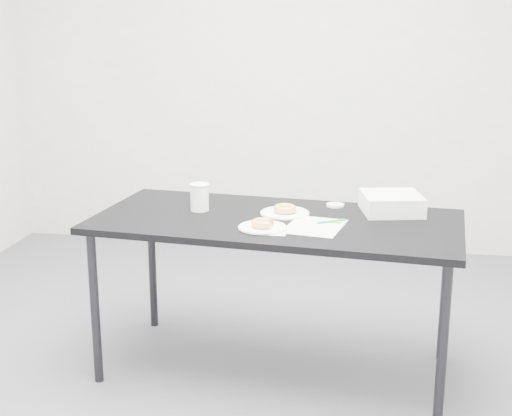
# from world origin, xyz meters

# --- Properties ---
(floor) EXTENTS (4.00, 4.00, 0.00)m
(floor) POSITION_xyz_m (0.00, 0.00, 0.00)
(floor) COLOR #49494E
(floor) RESTS_ON ground
(wall_back) EXTENTS (4.00, 0.02, 2.70)m
(wall_back) POSITION_xyz_m (0.00, 2.00, 1.35)
(wall_back) COLOR silver
(wall_back) RESTS_ON floor
(table) EXTENTS (1.72, 0.95, 0.75)m
(table) POSITION_xyz_m (0.19, 0.05, 0.70)
(table) COLOR black
(table) RESTS_ON floor
(scorecard) EXTENTS (0.28, 0.33, 0.00)m
(scorecard) POSITION_xyz_m (0.38, -0.05, 0.75)
(scorecard) COLOR white
(scorecard) RESTS_ON table
(logo_patch) EXTENTS (0.06, 0.06, 0.00)m
(logo_patch) POSITION_xyz_m (0.47, 0.03, 0.76)
(logo_patch) COLOR green
(logo_patch) RESTS_ON scorecard
(pen) EXTENTS (0.12, 0.08, 0.01)m
(pen) POSITION_xyz_m (0.44, 0.02, 0.76)
(pen) COLOR #0D9956
(pen) RESTS_ON scorecard
(napkin) EXTENTS (0.15, 0.15, 0.00)m
(napkin) POSITION_xyz_m (0.19, -0.14, 0.75)
(napkin) COLOR white
(napkin) RESTS_ON table
(plate_near) EXTENTS (0.21, 0.21, 0.01)m
(plate_near) POSITION_xyz_m (0.16, -0.12, 0.76)
(plate_near) COLOR white
(plate_near) RESTS_ON napkin
(donut_near) EXTENTS (0.11, 0.11, 0.03)m
(donut_near) POSITION_xyz_m (0.16, -0.12, 0.78)
(donut_near) COLOR #DE8946
(donut_near) RESTS_ON plate_near
(plate_far) EXTENTS (0.23, 0.23, 0.01)m
(plate_far) POSITION_xyz_m (0.22, 0.14, 0.76)
(plate_far) COLOR white
(plate_far) RESTS_ON table
(donut_far) EXTENTS (0.12, 0.12, 0.04)m
(donut_far) POSITION_xyz_m (0.22, 0.14, 0.78)
(donut_far) COLOR #DE8946
(donut_far) RESTS_ON plate_far
(coffee_cup) EXTENTS (0.09, 0.09, 0.13)m
(coffee_cup) POSITION_xyz_m (-0.18, 0.14, 0.82)
(coffee_cup) COLOR white
(coffee_cup) RESTS_ON table
(cup_lid) EXTENTS (0.09, 0.09, 0.01)m
(cup_lid) POSITION_xyz_m (0.45, 0.32, 0.76)
(cup_lid) COLOR white
(cup_lid) RESTS_ON table
(bakery_box) EXTENTS (0.31, 0.31, 0.09)m
(bakery_box) POSITION_xyz_m (0.71, 0.24, 0.80)
(bakery_box) COLOR white
(bakery_box) RESTS_ON table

